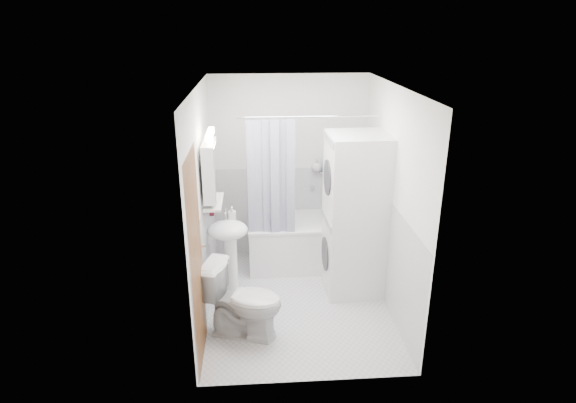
{
  "coord_description": "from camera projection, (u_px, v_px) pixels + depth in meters",
  "views": [
    {
      "loc": [
        -0.44,
        -4.71,
        3.0
      ],
      "look_at": [
        -0.1,
        0.15,
        1.16
      ],
      "focal_mm": 30.0,
      "sensor_mm": 36.0,
      "label": 1
    }
  ],
  "objects": [
    {
      "name": "tub_spout",
      "position": [
        324.0,
        188.0,
        6.35
      ],
      "size": [
        0.04,
        0.12,
        0.04
      ],
      "primitive_type": "cylinder",
      "rotation": [
        1.57,
        0.0,
        0.0
      ],
      "color": "silver",
      "rests_on": "room_walls"
    },
    {
      "name": "shampoo_b",
      "position": [
        325.0,
        168.0,
        6.25
      ],
      "size": [
        0.08,
        0.21,
        0.08
      ],
      "primitive_type": "imported",
      "color": "#255B95",
      "rests_on": "shower_caddy"
    },
    {
      "name": "medicine_cabinet",
      "position": [
        210.0,
        169.0,
        4.96
      ],
      "size": [
        0.13,
        0.5,
        0.71
      ],
      "color": "white",
      "rests_on": "room_walls"
    },
    {
      "name": "room_walls",
      "position": [
        298.0,
        177.0,
        4.96
      ],
      "size": [
        2.6,
        2.6,
        2.6
      ],
      "color": "white",
      "rests_on": "ground"
    },
    {
      "name": "washer_dryer",
      "position": [
        355.0,
        215.0,
        5.45
      ],
      "size": [
        0.69,
        0.68,
        1.87
      ],
      "rotation": [
        0.0,
        0.0,
        0.03
      ],
      "color": "white",
      "rests_on": "ground"
    },
    {
      "name": "toilet",
      "position": [
        244.0,
        301.0,
        4.79
      ],
      "size": [
        0.88,
        0.65,
        0.77
      ],
      "primitive_type": "imported",
      "rotation": [
        0.0,
        0.0,
        1.27
      ],
      "color": "white",
      "rests_on": "ground"
    },
    {
      "name": "towel",
      "position": [
        211.0,
        180.0,
        5.37
      ],
      "size": [
        0.07,
        0.3,
        0.74
      ],
      "color": "#58182A",
      "rests_on": "room_walls"
    },
    {
      "name": "sink",
      "position": [
        229.0,
        242.0,
        5.32
      ],
      "size": [
        0.44,
        0.37,
        1.04
      ],
      "color": "white",
      "rests_on": "ground"
    },
    {
      "name": "door",
      "position": [
        204.0,
        246.0,
        4.55
      ],
      "size": [
        0.05,
        2.0,
        2.0
      ],
      "color": "brown",
      "rests_on": "ground"
    },
    {
      "name": "shower_curtain",
      "position": [
        271.0,
        181.0,
        5.58
      ],
      "size": [
        0.55,
        0.02,
        1.45
      ],
      "color": "#141647",
      "rests_on": "curtain_rod"
    },
    {
      "name": "shelf_cup",
      "position": [
        214.0,
        193.0,
        5.18
      ],
      "size": [
        0.1,
        0.09,
        0.1
      ],
      "primitive_type": "imported",
      "color": "gray",
      "rests_on": "shelf"
    },
    {
      "name": "shampoo_a",
      "position": [
        316.0,
        167.0,
        6.23
      ],
      "size": [
        0.13,
        0.17,
        0.13
      ],
      "primitive_type": "imported",
      "color": "gray",
      "rests_on": "shower_caddy"
    },
    {
      "name": "wainscot",
      "position": [
        296.0,
        243.0,
        5.54
      ],
      "size": [
        1.98,
        2.58,
        2.58
      ],
      "color": "silver",
      "rests_on": "ground"
    },
    {
      "name": "curtain_rod",
      "position": [
        317.0,
        116.0,
        5.35
      ],
      "size": [
        1.79,
        0.02,
        0.02
      ],
      "primitive_type": "cylinder",
      "rotation": [
        0.0,
        1.57,
        0.0
      ],
      "color": "silver",
      "rests_on": "room_walls"
    },
    {
      "name": "shower_caddy",
      "position": [
        328.0,
        172.0,
        6.27
      ],
      "size": [
        0.22,
        0.06,
        0.02
      ],
      "primitive_type": "cube",
      "color": "silver",
      "rests_on": "room_walls"
    },
    {
      "name": "bathtub",
      "position": [
        311.0,
        239.0,
        6.24
      ],
      "size": [
        1.61,
        0.76,
        0.61
      ],
      "color": "white",
      "rests_on": "ground"
    },
    {
      "name": "floor",
      "position": [
        297.0,
        301.0,
        5.48
      ],
      "size": [
        2.6,
        2.6,
        0.0
      ],
      "primitive_type": "plane",
      "color": "silver",
      "rests_on": "ground"
    },
    {
      "name": "soap_pump",
      "position": [
        232.0,
        218.0,
        5.33
      ],
      "size": [
        0.08,
        0.17,
        0.08
      ],
      "primitive_type": "imported",
      "color": "gray",
      "rests_on": "sink"
    },
    {
      "name": "shelf",
      "position": [
        214.0,
        202.0,
        5.09
      ],
      "size": [
        0.18,
        0.54,
        0.02
      ],
      "primitive_type": "cube",
      "color": "silver",
      "rests_on": "room_walls"
    },
    {
      "name": "shelf_bottle",
      "position": [
        213.0,
        203.0,
        4.94
      ],
      "size": [
        0.07,
        0.18,
        0.07
      ],
      "primitive_type": "imported",
      "color": "gray",
      "rests_on": "shelf"
    }
  ]
}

